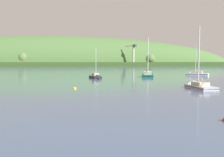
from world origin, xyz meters
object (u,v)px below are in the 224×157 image
(dockside_crane, at_px, (133,56))
(sailboat_far_left, at_px, (198,88))
(sailboat_near_mooring, at_px, (96,77))
(sailboat_outer_reach, at_px, (195,75))
(sailboat_midwater_white, at_px, (148,76))
(mooring_buoy_foreground, at_px, (75,89))

(dockside_crane, xyz_separation_m, sailboat_far_left, (-19.25, -184.82, -9.27))
(sailboat_near_mooring, distance_m, sailboat_outer_reach, 35.08)
(sailboat_midwater_white, distance_m, mooring_buoy_foreground, 38.37)
(sailboat_near_mooring, xyz_separation_m, mooring_buoy_foreground, (-4.21, -26.21, -0.30))
(dockside_crane, relative_size, sailboat_midwater_white, 1.49)
(dockside_crane, xyz_separation_m, sailboat_outer_reach, (-3.39, -145.62, -9.07))
(sailboat_far_left, bearing_deg, mooring_buoy_foreground, 82.16)
(dockside_crane, height_order, sailboat_midwater_white, dockside_crane)
(sailboat_near_mooring, bearing_deg, mooring_buoy_foreground, -25.18)
(sailboat_midwater_white, distance_m, sailboat_outer_reach, 17.93)
(sailboat_midwater_white, height_order, sailboat_outer_reach, sailboat_midwater_white)
(dockside_crane, height_order, mooring_buoy_foreground, dockside_crane)
(dockside_crane, distance_m, sailboat_near_mooring, 161.83)
(dockside_crane, xyz_separation_m, sailboat_near_mooring, (-36.44, -157.41, -9.08))
(sailboat_near_mooring, xyz_separation_m, sailboat_midwater_white, (15.93, 6.45, -0.07))
(sailboat_outer_reach, relative_size, mooring_buoy_foreground, 16.28)
(sailboat_near_mooring, distance_m, sailboat_midwater_white, 17.18)
(sailboat_far_left, distance_m, mooring_buoy_foreground, 21.43)
(sailboat_near_mooring, relative_size, sailboat_outer_reach, 0.83)
(sailboat_far_left, height_order, mooring_buoy_foreground, sailboat_far_left)
(dockside_crane, distance_m, sailboat_far_left, 186.05)
(sailboat_midwater_white, xyz_separation_m, sailboat_outer_reach, (17.12, 5.34, 0.07))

